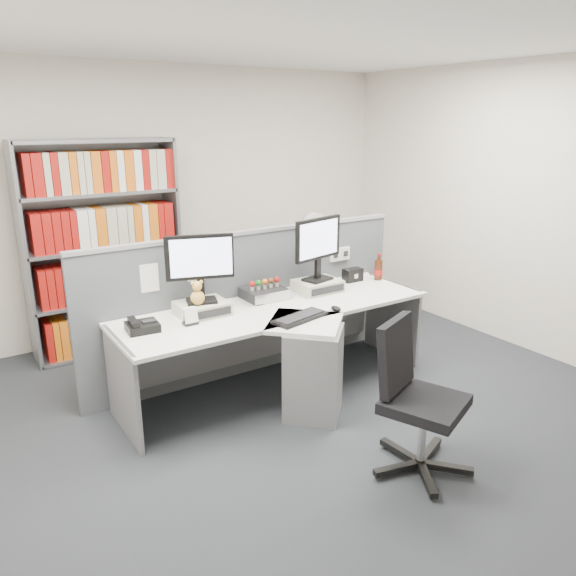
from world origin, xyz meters
TOP-DOWN VIEW (x-y plane):
  - ground at (0.00, 0.00)m, footprint 5.50×5.50m
  - room_shell at (0.00, 0.00)m, footprint 5.04×5.54m
  - partition at (0.00, 1.25)m, footprint 3.00×0.08m
  - desk at (0.00, 0.60)m, footprint 2.60×1.20m
  - monitor_riser_left at (-0.58, 0.98)m, footprint 0.38×0.31m
  - monitor_riser_right at (0.52, 0.98)m, footprint 0.38×0.31m
  - monitor_left at (-0.58, 0.98)m, footprint 0.50×0.22m
  - monitor_right at (0.52, 0.98)m, footprint 0.53×0.22m
  - desktop_pc at (0.03, 1.06)m, footprint 0.33×0.30m
  - figurines at (0.03, 1.05)m, footprint 0.29×0.05m
  - keyboard at (-0.01, 0.47)m, footprint 0.48×0.27m
  - mouse at (0.34, 0.48)m, footprint 0.06×0.10m
  - desk_phone at (-1.08, 0.89)m, footprint 0.24×0.22m
  - desk_calendar at (-0.74, 0.82)m, footprint 0.11×0.08m
  - plush_toy at (-0.63, 0.94)m, footprint 0.11×0.11m
  - speaker at (0.98, 1.05)m, footprint 0.18×0.10m
  - cola_bottle at (1.21, 0.96)m, footprint 0.08×0.08m
  - shelving_unit at (-0.90, 2.44)m, footprint 1.41×0.40m
  - filing_cabinet at (1.20, 1.99)m, footprint 0.45×0.61m
  - desk_fan at (1.20, 1.99)m, footprint 0.31×0.18m
  - office_chair at (0.14, -0.58)m, footprint 0.64×0.63m

SIDE VIEW (x-z plane):
  - ground at x=0.00m, z-range 0.00..0.00m
  - filing_cabinet at x=1.20m, z-range 0.00..0.70m
  - desk at x=0.00m, z-range 0.10..0.82m
  - office_chair at x=0.14m, z-range 0.03..1.00m
  - partition at x=0.00m, z-range 0.01..1.29m
  - keyboard at x=-0.01m, z-range 0.72..0.75m
  - mouse at x=0.34m, z-range 0.72..0.76m
  - desk_phone at x=-1.08m, z-range 0.71..0.80m
  - desktop_pc at x=0.03m, z-range 0.72..0.81m
  - monitor_riser_left at x=-0.58m, z-range 0.72..0.82m
  - monitor_riser_right at x=0.52m, z-range 0.72..0.82m
  - desk_calendar at x=-0.74m, z-range 0.71..0.84m
  - speaker at x=0.98m, z-range 0.72..0.84m
  - cola_bottle at x=1.21m, z-range 0.69..0.94m
  - figurines at x=0.03m, z-range 0.82..0.90m
  - plush_toy at x=-0.63m, z-range 0.81..0.99m
  - shelving_unit at x=-0.90m, z-range -0.02..1.98m
  - desk_fan at x=1.20m, z-range 0.77..1.28m
  - monitor_left at x=-0.58m, z-range 0.87..1.39m
  - monitor_right at x=0.52m, z-range 0.87..1.42m
  - room_shell at x=0.00m, z-range 0.43..3.15m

